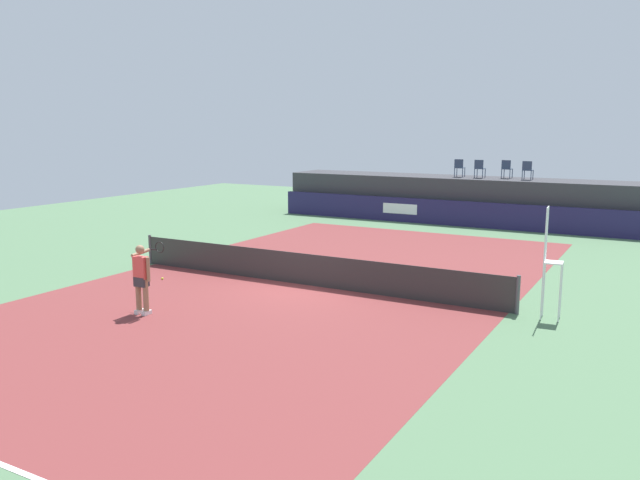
# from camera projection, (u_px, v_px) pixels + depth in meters

# --- Properties ---
(ground_plane) EXTENTS (48.00, 48.00, 0.00)m
(ground_plane) POSITION_uv_depth(u_px,v_px,m) (350.00, 266.00, 21.60)
(ground_plane) COLOR #4C704C
(court_inner) EXTENTS (12.00, 22.00, 0.00)m
(court_inner) POSITION_uv_depth(u_px,v_px,m) (305.00, 285.00, 19.02)
(court_inner) COLOR maroon
(court_inner) RESTS_ON ground
(sponsor_wall) EXTENTS (18.00, 0.22, 1.20)m
(sponsor_wall) POSITION_uv_depth(u_px,v_px,m) (448.00, 213.00, 30.52)
(sponsor_wall) COLOR #231E4C
(sponsor_wall) RESTS_ON ground
(spectator_platform) EXTENTS (18.00, 2.80, 2.20)m
(spectator_platform) POSITION_uv_depth(u_px,v_px,m) (460.00, 199.00, 31.98)
(spectator_platform) COLOR #38383D
(spectator_platform) RESTS_ON ground
(spectator_chair_far_left) EXTENTS (0.45, 0.45, 0.89)m
(spectator_chair_far_left) POSITION_uv_depth(u_px,v_px,m) (459.00, 167.00, 31.64)
(spectator_chair_far_left) COLOR #2D3D56
(spectator_chair_far_left) RESTS_ON spectator_platform
(spectator_chair_left) EXTENTS (0.46, 0.46, 0.89)m
(spectator_chair_left) POSITION_uv_depth(u_px,v_px,m) (480.00, 168.00, 31.05)
(spectator_chair_left) COLOR #2D3D56
(spectator_chair_left) RESTS_ON spectator_platform
(spectator_chair_center) EXTENTS (0.47, 0.47, 0.89)m
(spectator_chair_center) POSITION_uv_depth(u_px,v_px,m) (507.00, 168.00, 30.77)
(spectator_chair_center) COLOR #2D3D56
(spectator_chair_center) RESTS_ON spectator_platform
(spectator_chair_right) EXTENTS (0.45, 0.45, 0.89)m
(spectator_chair_right) POSITION_uv_depth(u_px,v_px,m) (528.00, 169.00, 29.86)
(spectator_chair_right) COLOR #2D3D56
(spectator_chair_right) RESTS_ON spectator_platform
(umpire_chair) EXTENTS (0.47, 0.47, 2.76)m
(umpire_chair) POSITION_uv_depth(u_px,v_px,m) (549.00, 255.00, 15.42)
(umpire_chair) COLOR white
(umpire_chair) RESTS_ON ground
(tennis_net) EXTENTS (12.40, 0.02, 0.95)m
(tennis_net) POSITION_uv_depth(u_px,v_px,m) (305.00, 269.00, 18.94)
(tennis_net) COLOR #2D2D2D
(tennis_net) RESTS_ON ground
(net_post_near) EXTENTS (0.10, 0.10, 1.00)m
(net_post_near) POSITION_uv_depth(u_px,v_px,m) (150.00, 249.00, 21.92)
(net_post_near) COLOR #4C4C51
(net_post_near) RESTS_ON ground
(net_post_far) EXTENTS (0.10, 0.10, 1.00)m
(net_post_far) POSITION_uv_depth(u_px,v_px,m) (518.00, 295.00, 15.95)
(net_post_far) COLOR #4C4C51
(net_post_far) RESTS_ON ground
(tennis_player) EXTENTS (0.71, 1.12, 1.77)m
(tennis_player) POSITION_uv_depth(u_px,v_px,m) (142.00, 277.00, 15.91)
(tennis_player) COLOR white
(tennis_player) RESTS_ON court_inner
(tennis_ball) EXTENTS (0.07, 0.07, 0.07)m
(tennis_ball) POSITION_uv_depth(u_px,v_px,m) (162.00, 279.00, 19.65)
(tennis_ball) COLOR #D8EA33
(tennis_ball) RESTS_ON court_inner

